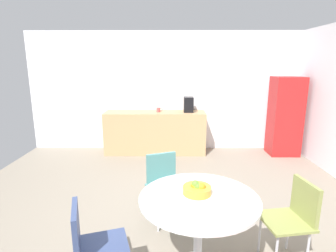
{
  "coord_description": "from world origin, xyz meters",
  "views": [
    {
      "loc": [
        0.12,
        -3.04,
        1.91
      ],
      "look_at": [
        0.09,
        1.1,
        0.95
      ],
      "focal_mm": 28.76,
      "sensor_mm": 36.0,
      "label": 1
    }
  ],
  "objects_px": {
    "mug_white": "(159,110)",
    "round_table": "(199,212)",
    "coffee_maker": "(188,105)",
    "chair_teal": "(164,179)",
    "locker_cabinet": "(285,116)",
    "chair_navy": "(89,241)",
    "chair_olive": "(295,212)",
    "fruit_bowl": "(197,189)"
  },
  "relations": [
    {
      "from": "locker_cabinet",
      "to": "fruit_bowl",
      "type": "relative_size",
      "value": 6.38
    },
    {
      "from": "round_table",
      "to": "mug_white",
      "type": "xyz_separation_m",
      "value": [
        -0.51,
        3.5,
        0.34
      ]
    },
    {
      "from": "chair_navy",
      "to": "mug_white",
      "type": "distance_m",
      "value": 3.83
    },
    {
      "from": "chair_teal",
      "to": "fruit_bowl",
      "type": "height_order",
      "value": "fruit_bowl"
    },
    {
      "from": "chair_olive",
      "to": "mug_white",
      "type": "xyz_separation_m",
      "value": [
        -1.45,
        3.35,
        0.43
      ]
    },
    {
      "from": "locker_cabinet",
      "to": "chair_teal",
      "type": "distance_m",
      "value": 3.56
    },
    {
      "from": "chair_teal",
      "to": "mug_white",
      "type": "xyz_separation_m",
      "value": [
        -0.17,
        2.61,
        0.43
      ]
    },
    {
      "from": "chair_teal",
      "to": "coffee_maker",
      "type": "bearing_deg",
      "value": 79.81
    },
    {
      "from": "chair_olive",
      "to": "mug_white",
      "type": "height_order",
      "value": "mug_white"
    },
    {
      "from": "coffee_maker",
      "to": "mug_white",
      "type": "bearing_deg",
      "value": -179.21
    },
    {
      "from": "locker_cabinet",
      "to": "mug_white",
      "type": "xyz_separation_m",
      "value": [
        -2.67,
        0.09,
        0.12
      ]
    },
    {
      "from": "locker_cabinet",
      "to": "mug_white",
      "type": "relative_size",
      "value": 12.81
    },
    {
      "from": "round_table",
      "to": "chair_navy",
      "type": "xyz_separation_m",
      "value": [
        -0.91,
        -0.29,
        -0.09
      ]
    },
    {
      "from": "locker_cabinet",
      "to": "chair_teal",
      "type": "height_order",
      "value": "locker_cabinet"
    },
    {
      "from": "coffee_maker",
      "to": "chair_teal",
      "type": "bearing_deg",
      "value": -100.19
    },
    {
      "from": "locker_cabinet",
      "to": "chair_olive",
      "type": "xyz_separation_m",
      "value": [
        -1.23,
        -3.26,
        -0.3
      ]
    },
    {
      "from": "locker_cabinet",
      "to": "chair_olive",
      "type": "height_order",
      "value": "locker_cabinet"
    },
    {
      "from": "round_table",
      "to": "fruit_bowl",
      "type": "height_order",
      "value": "fruit_bowl"
    },
    {
      "from": "chair_navy",
      "to": "round_table",
      "type": "bearing_deg",
      "value": 17.81
    },
    {
      "from": "round_table",
      "to": "chair_olive",
      "type": "bearing_deg",
      "value": 9.02
    },
    {
      "from": "chair_navy",
      "to": "coffee_maker",
      "type": "xyz_separation_m",
      "value": [
        1.04,
        3.8,
        0.54
      ]
    },
    {
      "from": "chair_teal",
      "to": "coffee_maker",
      "type": "distance_m",
      "value": 2.71
    },
    {
      "from": "locker_cabinet",
      "to": "chair_navy",
      "type": "xyz_separation_m",
      "value": [
        -3.07,
        -3.7,
        -0.3
      ]
    },
    {
      "from": "mug_white",
      "to": "coffee_maker",
      "type": "xyz_separation_m",
      "value": [
        0.64,
        0.01,
        0.11
      ]
    },
    {
      "from": "round_table",
      "to": "coffee_maker",
      "type": "relative_size",
      "value": 3.34
    },
    {
      "from": "fruit_bowl",
      "to": "coffee_maker",
      "type": "xyz_separation_m",
      "value": [
        0.14,
        3.44,
        0.26
      ]
    },
    {
      "from": "locker_cabinet",
      "to": "round_table",
      "type": "xyz_separation_m",
      "value": [
        -2.17,
        -3.41,
        -0.22
      ]
    },
    {
      "from": "fruit_bowl",
      "to": "chair_olive",
      "type": "bearing_deg",
      "value": 5.11
    },
    {
      "from": "chair_olive",
      "to": "coffee_maker",
      "type": "xyz_separation_m",
      "value": [
        -0.81,
        3.36,
        0.54
      ]
    },
    {
      "from": "chair_olive",
      "to": "fruit_bowl",
      "type": "xyz_separation_m",
      "value": [
        -0.95,
        -0.09,
        0.28
      ]
    },
    {
      "from": "locker_cabinet",
      "to": "coffee_maker",
      "type": "height_order",
      "value": "locker_cabinet"
    },
    {
      "from": "chair_navy",
      "to": "mug_white",
      "type": "xyz_separation_m",
      "value": [
        0.4,
        3.79,
        0.43
      ]
    },
    {
      "from": "locker_cabinet",
      "to": "coffee_maker",
      "type": "distance_m",
      "value": 2.05
    },
    {
      "from": "locker_cabinet",
      "to": "mug_white",
      "type": "height_order",
      "value": "locker_cabinet"
    },
    {
      "from": "chair_teal",
      "to": "coffee_maker",
      "type": "relative_size",
      "value": 2.59
    },
    {
      "from": "locker_cabinet",
      "to": "round_table",
      "type": "bearing_deg",
      "value": -122.46
    },
    {
      "from": "round_table",
      "to": "chair_teal",
      "type": "relative_size",
      "value": 1.29
    },
    {
      "from": "locker_cabinet",
      "to": "chair_navy",
      "type": "height_order",
      "value": "locker_cabinet"
    },
    {
      "from": "round_table",
      "to": "fruit_bowl",
      "type": "bearing_deg",
      "value": 99.77
    },
    {
      "from": "chair_olive",
      "to": "mug_white",
      "type": "bearing_deg",
      "value": 113.39
    },
    {
      "from": "fruit_bowl",
      "to": "chair_navy",
      "type": "bearing_deg",
      "value": -158.36
    },
    {
      "from": "mug_white",
      "to": "round_table",
      "type": "bearing_deg",
      "value": -81.75
    }
  ]
}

